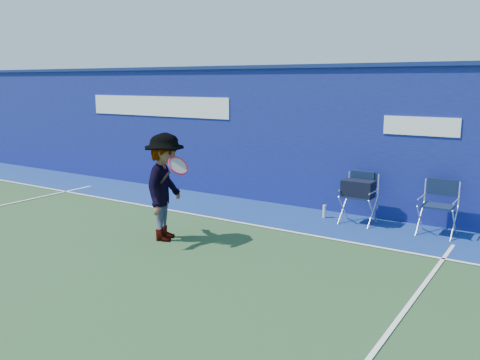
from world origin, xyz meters
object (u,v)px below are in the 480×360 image
Objects in this scene: tennis_player at (165,187)px; directors_chair_right at (437,218)px; directors_chair_left at (358,202)px; water_bottle at (324,211)px.

directors_chair_right is at bearing 36.06° from tennis_player.
tennis_player is at bearing -131.43° from directors_chair_left.
water_bottle is at bearing 177.25° from directors_chair_left.
tennis_player is (-3.92, -2.85, 0.63)m from directors_chair_right.
directors_chair_left is at bearing -2.75° from water_bottle.
directors_chair_left is 3.75m from tennis_player.
directors_chair_left reaches higher than water_bottle.
tennis_player is (-2.46, -2.79, 0.51)m from directors_chair_left.
directors_chair_right is 4.88m from tennis_player.
directors_chair_left is 1.01× the size of directors_chair_right.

